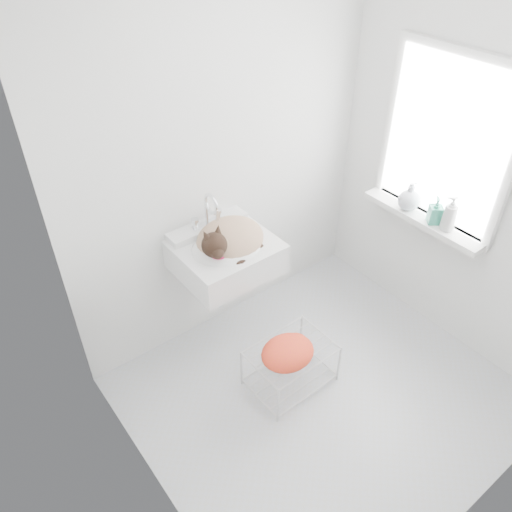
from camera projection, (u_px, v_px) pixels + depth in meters
floor at (321, 395)px, 3.23m from camera, size 2.20×2.00×0.02m
back_wall at (224, 159)px, 3.09m from camera, size 2.20×0.02×2.50m
right_wall at (474, 169)px, 2.99m from camera, size 0.02×2.00×2.50m
left_wall at (137, 338)px, 1.93m from camera, size 0.02×2.00×2.50m
window_glass at (448, 142)px, 3.05m from camera, size 0.01×0.80×1.00m
window_frame at (446, 143)px, 3.04m from camera, size 0.04×0.90×1.10m
windowsill at (422, 219)px, 3.33m from camera, size 0.16×0.88×0.04m
sink at (225, 244)px, 3.08m from camera, size 0.59×0.52×0.24m
faucet at (208, 211)px, 3.10m from camera, size 0.22×0.15×0.22m
cat at (228, 239)px, 3.05m from camera, size 0.45×0.36×0.28m
wire_rack at (290, 366)px, 3.22m from camera, size 0.51×0.36×0.31m
towel at (287, 357)px, 3.04m from camera, size 0.36×0.27×0.14m
bottle_a at (446, 229)px, 3.20m from camera, size 0.11×0.11×0.20m
bottle_b at (433, 222)px, 3.26m from camera, size 0.11×0.11×0.18m
bottle_c at (407, 208)px, 3.39m from camera, size 0.18×0.18×0.19m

